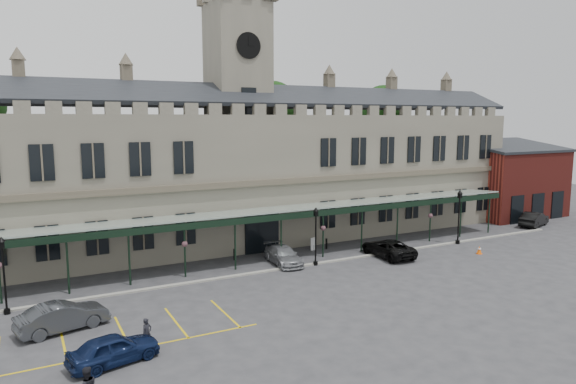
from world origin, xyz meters
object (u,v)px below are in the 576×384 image
traffic_cone (479,250)px  car_left_a (114,349)px  person_a (147,333)px  station_building (239,174)px  lamp_post_mid (316,231)px  car_left_b (63,317)px  lamp_post_right (459,212)px  clock_tower (238,103)px  car_van (388,248)px  car_right_b (534,219)px  sign_board (313,244)px  lamp_post_left (4,268)px  car_taxi (283,255)px

traffic_cone → car_left_a: car_left_a is taller
car_left_a → person_a: 2.07m
station_building → person_a: (-13.20, -19.45, -5.69)m
lamp_post_mid → car_left_a: size_ratio=1.10×
lamp_post_mid → car_left_b: size_ratio=0.98×
traffic_cone → car_left_a: bearing=-168.9°
lamp_post_right → traffic_cone: (-1.11, -3.56, -2.69)m
clock_tower → lamp_post_mid: (2.15, -10.67, -10.30)m
car_van → car_right_b: size_ratio=1.11×
person_a → car_right_b: bearing=-13.2°
traffic_cone → person_a: person_a is taller
lamp_post_mid → sign_board: size_ratio=4.10×
lamp_post_left → person_a: lamp_post_left is taller
station_building → car_right_b: size_ratio=12.38×
clock_tower → lamp_post_right: size_ratio=4.83×
clock_tower → traffic_cone: 25.33m
sign_board → car_taxi: car_taxi is taller
lamp_post_right → station_building: bearing=148.7°
station_building → traffic_cone: 22.67m
lamp_post_right → car_left_b: lamp_post_right is taller
car_left_a → car_left_b: size_ratio=0.89×
lamp_post_mid → car_van: 7.11m
lamp_post_left → traffic_cone: (36.19, -3.38, -2.48)m
lamp_post_right → person_a: (-30.84, -8.74, -2.27)m
lamp_post_left → car_right_b: bearing=2.4°
sign_board → station_building: bearing=110.7°
station_building → car_right_b: (31.00, -8.78, -5.67)m
car_left_b → car_van: car_left_b is taller
station_building → car_van: 15.45m
traffic_cone → car_right_b: car_right_b is taller
clock_tower → car_van: 18.99m
sign_board → car_taxi: bearing=-163.2°
car_right_b → person_a: bearing=84.4°
clock_tower → car_right_b: clock_tower is taller
lamp_post_mid → car_taxi: 3.37m
station_building → car_right_b: bearing=-15.8°
clock_tower → lamp_post_left: 24.75m
clock_tower → car_left_b: 25.80m
car_left_a → lamp_post_right: bearing=-86.6°
car_left_b → car_van: size_ratio=0.90×
lamp_post_left → lamp_post_right: bearing=0.3°
clock_tower → car_van: bearing=-51.8°
car_left_b → car_left_a: bearing=-175.2°
lamp_post_mid → car_van: size_ratio=0.88×
lamp_post_mid → lamp_post_right: lamp_post_right is taller
clock_tower → car_left_b: size_ratio=5.13×
station_building → traffic_cone: bearing=-40.8°
lamp_post_right → car_van: lamp_post_right is taller
lamp_post_left → car_taxi: (19.70, 1.87, -2.13)m
car_left_a → traffic_cone: bearing=-92.1°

